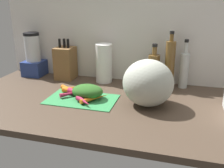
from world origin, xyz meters
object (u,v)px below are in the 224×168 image
carrot_7 (72,91)px  bottle_2 (184,69)px  carrot_4 (71,94)px  carrot_5 (72,88)px  carrot_2 (84,101)px  bottle_0 (153,70)px  cutting_board (82,99)px  carrot_1 (71,88)px  carrot_3 (95,98)px  carrot_0 (69,89)px  bottle_1 (170,65)px  blender_appliance (33,57)px  carrot_6 (80,94)px  winter_squash (148,83)px  knife_block (65,63)px  paper_towel_roll (104,63)px

carrot_7 → bottle_2: bearing=26.4°
carrot_4 → carrot_5: 7.59cm
carrot_2 → carrot_4: carrot_2 is taller
bottle_0 → cutting_board: bearing=-139.0°
carrot_1 → carrot_3: 20.38cm
carrot_2 → carrot_5: same height
cutting_board → carrot_0: bearing=142.4°
bottle_1 → carrot_1: bearing=-158.7°
bottle_2 → blender_appliance: bearing=-178.9°
bottle_0 → carrot_4: bearing=-146.2°
carrot_6 → bottle_1: bearing=32.8°
bottle_0 → bottle_1: (8.86, 0.77, 3.88)cm
carrot_6 → bottle_2: (51.75, 32.41, 8.48)cm
carrot_7 → winter_squash: size_ratio=0.46×
carrot_4 → winter_squash: (40.69, 0.54, 9.59)cm
carrot_1 → blender_appliance: 44.47cm
carrot_1 → bottle_2: (60.61, 24.72, 9.04)cm
cutting_board → carrot_7: bearing=146.1°
carrot_2 → winter_squash: 32.84cm
cutting_board → carrot_4: 7.34cm
carrot_5 → carrot_7: bearing=-66.0°
cutting_board → carrot_4: bearing=163.8°
carrot_1 → knife_block: bearing=120.9°
cutting_board → carrot_1: bearing=138.1°
knife_block → carrot_5: bearing=-57.7°
carrot_1 → carrot_5: bearing=-9.1°
paper_towel_roll → bottle_2: 47.96cm
knife_block → bottle_0: bearing=-2.1°
carrot_6 → paper_towel_roll: 31.50cm
carrot_6 → carrot_7: bearing=150.0°
winter_squash → carrot_3: bearing=-173.1°
carrot_3 → carrot_5: bearing=150.2°
carrot_2 → carrot_5: 20.46cm
carrot_7 → cutting_board: bearing=-33.9°
carrot_3 → carrot_1: bearing=151.0°
carrot_2 → paper_towel_roll: paper_towel_roll is taller
carrot_1 → carrot_7: carrot_7 is taller
bottle_1 → blender_appliance: bearing=178.5°
winter_squash → paper_towel_roll: paper_towel_roll is taller
bottle_1 → carrot_4: bearing=-150.5°
bottle_0 → bottle_2: bearing=16.5°
knife_block → paper_towel_roll: knife_block is taller
knife_block → blender_appliance: blender_appliance is taller
carrot_1 → bottle_0: bearing=24.3°
carrot_6 → carrot_3: bearing=-13.7°
carrot_1 → bottle_2: size_ratio=0.36×
bottle_0 → bottle_1: size_ratio=0.78×
winter_squash → knife_block: (-57.16, 28.51, -1.12)cm
carrot_5 → bottle_1: bottle_1 is taller
carrot_3 → carrot_2: bearing=-123.1°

